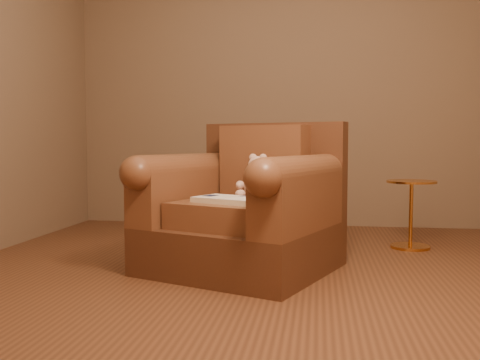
# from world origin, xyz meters

# --- Properties ---
(floor) EXTENTS (4.00, 4.00, 0.00)m
(floor) POSITION_xyz_m (0.00, 0.00, 0.00)
(floor) COLOR brown
(floor) RESTS_ON ground
(armchair) EXTENTS (1.34, 1.31, 0.94)m
(armchair) POSITION_xyz_m (-0.09, 0.12, 0.36)
(armchair) COLOR #512E1B
(armchair) RESTS_ON floor
(teddy_bear) EXTENTS (0.22, 0.24, 0.29)m
(teddy_bear) POSITION_xyz_m (-0.04, 0.19, 0.56)
(teddy_bear) COLOR beige
(teddy_bear) RESTS_ON armchair
(guidebook) EXTENTS (0.49, 0.41, 0.03)m
(guidebook) POSITION_xyz_m (-0.14, -0.11, 0.47)
(guidebook) COLOR beige
(guidebook) RESTS_ON armchair
(side_table) EXTENTS (0.37, 0.37, 0.52)m
(side_table) POSITION_xyz_m (1.07, 0.96, 0.28)
(side_table) COLOR gold
(side_table) RESTS_ON floor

